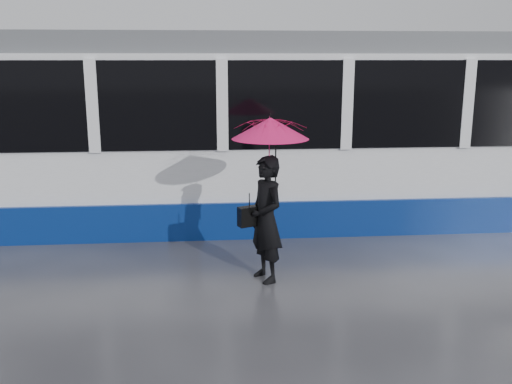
{
  "coord_description": "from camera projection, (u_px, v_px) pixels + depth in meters",
  "views": [
    {
      "loc": [
        0.76,
        -7.76,
        2.93
      ],
      "look_at": [
        1.42,
        -0.02,
        1.1
      ],
      "focal_mm": 40.0,
      "sensor_mm": 36.0,
      "label": 1
    }
  ],
  "objects": [
    {
      "name": "tram",
      "position": [
        248.0,
        131.0,
        10.31
      ],
      "size": [
        26.0,
        2.56,
        3.35
      ],
      "color": "white",
      "rests_on": "ground"
    },
    {
      "name": "handbag",
      "position": [
        249.0,
        216.0,
        7.54
      ],
      "size": [
        0.33,
        0.24,
        0.44
      ],
      "rotation": [
        0.0,
        0.0,
        0.41
      ],
      "color": "black",
      "rests_on": "ground"
    },
    {
      "name": "woman",
      "position": [
        266.0,
        219.0,
        7.54
      ],
      "size": [
        0.62,
        0.73,
        1.7
      ],
      "primitive_type": "imported",
      "rotation": [
        0.0,
        0.0,
        -1.16
      ],
      "color": "black",
      "rests_on": "ground"
    },
    {
      "name": "rails",
      "position": [
        168.0,
        220.0,
        10.56
      ],
      "size": [
        34.0,
        1.51,
        0.02
      ],
      "color": "#3F3D38",
      "rests_on": "ground"
    },
    {
      "name": "ground",
      "position": [
        157.0,
        269.0,
        8.14
      ],
      "size": [
        90.0,
        90.0,
        0.0
      ],
      "primitive_type": "plane",
      "color": "#2D2D32",
      "rests_on": "ground"
    },
    {
      "name": "umbrella",
      "position": [
        270.0,
        143.0,
        7.32
      ],
      "size": [
        1.31,
        1.31,
        1.15
      ],
      "rotation": [
        0.0,
        0.0,
        0.41
      ],
      "color": "#FF1591",
      "rests_on": "ground"
    }
  ]
}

